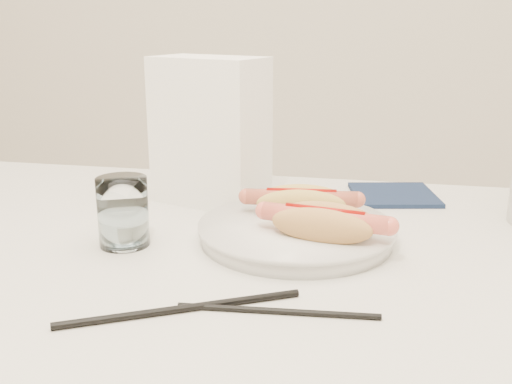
% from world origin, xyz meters
% --- Properties ---
extents(table, '(1.20, 0.80, 0.75)m').
position_xyz_m(table, '(0.00, 0.00, 0.69)').
color(table, silver).
rests_on(table, ground).
extents(plate, '(0.31, 0.31, 0.02)m').
position_xyz_m(plate, '(0.08, 0.07, 0.76)').
color(plate, silver).
rests_on(plate, table).
extents(hotdog_left, '(0.15, 0.07, 0.04)m').
position_xyz_m(hotdog_left, '(0.08, 0.12, 0.79)').
color(hotdog_left, '#DEB858').
rests_on(hotdog_left, plate).
extents(hotdog_right, '(0.16, 0.08, 0.04)m').
position_xyz_m(hotdog_right, '(0.12, 0.03, 0.79)').
color(hotdog_right, tan).
rests_on(hotdog_right, plate).
extents(water_glass, '(0.06, 0.06, 0.09)m').
position_xyz_m(water_glass, '(-0.13, 0.01, 0.79)').
color(water_glass, silver).
rests_on(water_glass, table).
extents(chopstick_near, '(0.22, 0.13, 0.01)m').
position_xyz_m(chopstick_near, '(-0.00, -0.15, 0.75)').
color(chopstick_near, black).
rests_on(chopstick_near, table).
extents(chopstick_far, '(0.20, 0.02, 0.01)m').
position_xyz_m(chopstick_far, '(0.09, -0.13, 0.75)').
color(chopstick_far, black).
rests_on(chopstick_far, table).
extents(napkin_box, '(0.19, 0.14, 0.23)m').
position_xyz_m(napkin_box, '(-0.08, 0.22, 0.86)').
color(napkin_box, white).
rests_on(napkin_box, table).
extents(navy_napkin, '(0.15, 0.15, 0.01)m').
position_xyz_m(navy_napkin, '(0.21, 0.31, 0.75)').
color(navy_napkin, '#131F3C').
rests_on(navy_napkin, table).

